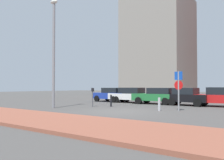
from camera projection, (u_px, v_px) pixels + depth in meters
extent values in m
plane|color=#4C4947|center=(118.00, 111.00, 15.61)|extent=(120.00, 120.00, 0.00)
cube|color=#93513D|center=(49.00, 120.00, 11.14)|extent=(40.00, 3.88, 0.14)
cube|color=#1E389E|center=(112.00, 96.00, 25.59)|extent=(4.01, 1.96, 0.62)
cube|color=black|center=(113.00, 90.00, 25.48)|extent=(2.07, 1.71, 0.53)
cylinder|color=black|center=(97.00, 99.00, 25.76)|extent=(0.65, 0.26, 0.64)
cylinder|color=black|center=(108.00, 98.00, 27.11)|extent=(0.65, 0.26, 0.64)
cylinder|color=black|center=(116.00, 99.00, 24.07)|extent=(0.65, 0.26, 0.64)
cylinder|color=black|center=(127.00, 99.00, 25.41)|extent=(0.65, 0.26, 0.64)
cube|color=white|center=(130.00, 96.00, 24.09)|extent=(4.31, 1.78, 0.59)
cube|color=black|center=(132.00, 91.00, 24.02)|extent=(2.26, 1.60, 0.58)
cylinder|color=black|center=(113.00, 99.00, 24.23)|extent=(0.64, 0.23, 0.64)
cylinder|color=black|center=(122.00, 99.00, 25.62)|extent=(0.64, 0.23, 0.64)
cylinder|color=black|center=(139.00, 100.00, 22.55)|extent=(0.64, 0.23, 0.64)
cylinder|color=black|center=(147.00, 100.00, 23.94)|extent=(0.64, 0.23, 0.64)
cube|color=#237238|center=(158.00, 97.00, 22.08)|extent=(4.70, 2.09, 0.63)
cube|color=black|center=(160.00, 91.00, 21.98)|extent=(2.19, 1.76, 0.54)
cylinder|color=black|center=(138.00, 101.00, 22.15)|extent=(0.66, 0.27, 0.64)
cylinder|color=black|center=(146.00, 100.00, 23.63)|extent=(0.66, 0.27, 0.64)
cylinder|color=black|center=(172.00, 102.00, 20.51)|extent=(0.66, 0.27, 0.64)
cylinder|color=black|center=(178.00, 101.00, 21.99)|extent=(0.66, 0.27, 0.64)
cube|color=black|center=(185.00, 98.00, 20.70)|extent=(4.12, 1.91, 0.63)
cube|color=black|center=(186.00, 91.00, 20.66)|extent=(1.88, 1.69, 0.54)
cylinder|color=black|center=(165.00, 101.00, 20.85)|extent=(0.65, 0.24, 0.64)
cylinder|color=black|center=(174.00, 101.00, 22.24)|extent=(0.65, 0.24, 0.64)
cylinder|color=black|center=(197.00, 103.00, 19.14)|extent=(0.65, 0.24, 0.64)
cylinder|color=black|center=(205.00, 102.00, 20.53)|extent=(0.65, 0.24, 0.64)
cube|color=red|center=(218.00, 99.00, 19.35)|extent=(4.11, 1.99, 0.64)
cube|color=black|center=(222.00, 91.00, 19.22)|extent=(2.25, 1.72, 0.59)
cylinder|color=black|center=(198.00, 103.00, 19.35)|extent=(0.65, 0.27, 0.64)
cylinder|color=black|center=(203.00, 102.00, 20.79)|extent=(0.65, 0.27, 0.64)
cylinder|color=gray|center=(179.00, 91.00, 16.01)|extent=(0.10, 0.10, 2.63)
cube|color=#1447B7|center=(178.00, 76.00, 16.03)|extent=(0.55, 0.09, 0.55)
cylinder|color=red|center=(179.00, 85.00, 16.02)|extent=(0.60, 0.09, 0.60)
cylinder|color=#4C4C51|center=(93.00, 99.00, 19.29)|extent=(0.08, 0.08, 1.22)
cube|color=black|center=(93.00, 90.00, 19.31)|extent=(0.18, 0.14, 0.28)
cylinder|color=gray|center=(54.00, 56.00, 18.14)|extent=(0.20, 0.20, 7.85)
ellipsoid|color=silver|center=(54.00, 2.00, 18.25)|extent=(0.70, 0.36, 0.30)
cylinder|color=#B7B7BC|center=(159.00, 104.00, 16.04)|extent=(0.16, 0.16, 0.88)
cylinder|color=black|center=(111.00, 101.00, 19.33)|extent=(0.14, 0.14, 0.95)
cube|color=gray|center=(158.00, 47.00, 45.39)|extent=(11.13, 10.41, 17.88)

